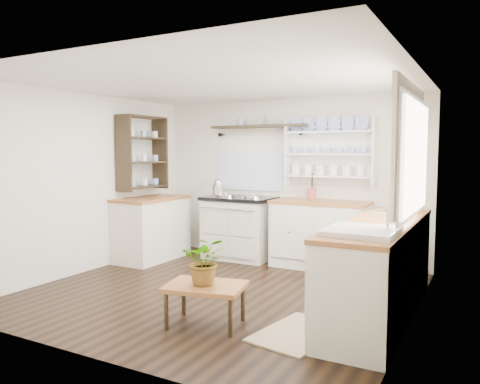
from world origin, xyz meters
name	(u,v)px	position (x,y,z in m)	size (l,w,h in m)	color
floor	(221,292)	(0.00, 0.00, 0.00)	(4.00, 3.80, 0.01)	black
wall_back	(288,180)	(0.00, 1.90, 1.15)	(4.00, 0.02, 2.30)	beige
wall_right	(414,197)	(2.00, 0.00, 1.15)	(0.02, 3.80, 2.30)	beige
wall_left	(88,183)	(-2.00, 0.00, 1.15)	(0.02, 3.80, 2.30)	beige
ceiling	(220,82)	(0.00, 0.00, 2.30)	(4.00, 3.80, 0.01)	white
window	(412,150)	(1.95, 0.15, 1.56)	(0.08, 1.55, 1.22)	white
aga_cooker	(239,227)	(-0.62, 1.57, 0.46)	(1.01, 0.70, 0.93)	beige
back_cabinets	(320,233)	(0.60, 1.60, 0.46)	(1.27, 0.63, 0.90)	beige
right_cabinets	(380,267)	(1.70, 0.10, 0.46)	(0.62, 2.43, 0.90)	beige
belfast_sink	(361,246)	(1.70, -0.65, 0.80)	(0.55, 0.60, 0.45)	white
left_cabinets	(151,228)	(-1.70, 0.90, 0.46)	(0.62, 1.13, 0.90)	beige
plate_rack	(331,152)	(0.65, 1.86, 1.56)	(1.20, 0.22, 0.90)	white
high_shelf	(259,127)	(-0.40, 1.78, 1.91)	(1.50, 0.29, 0.16)	black
left_shelving	(143,152)	(-1.84, 0.90, 1.55)	(0.28, 0.80, 1.05)	black
kettle	(218,187)	(-0.90, 1.45, 1.04)	(0.18, 0.18, 0.22)	silver
utensil_crock	(311,194)	(0.44, 1.68, 0.98)	(0.12, 0.12, 0.14)	#994338
center_table	(205,289)	(0.39, -0.92, 0.33)	(0.78, 0.63, 0.37)	brown
potted_plant	(205,261)	(0.39, -0.92, 0.59)	(0.39, 0.34, 0.43)	#3F7233
floor_rug	(298,333)	(1.20, -0.72, 0.01)	(0.55, 0.85, 0.02)	brown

